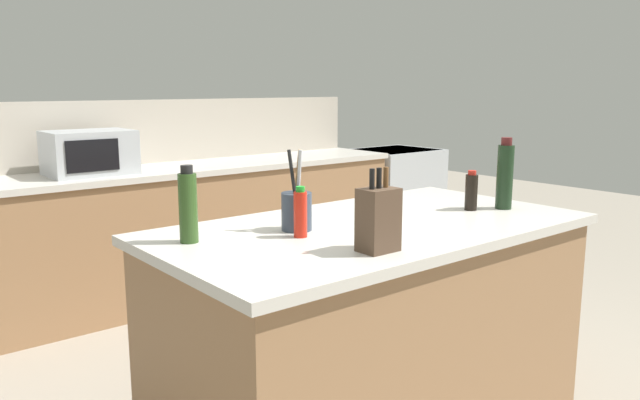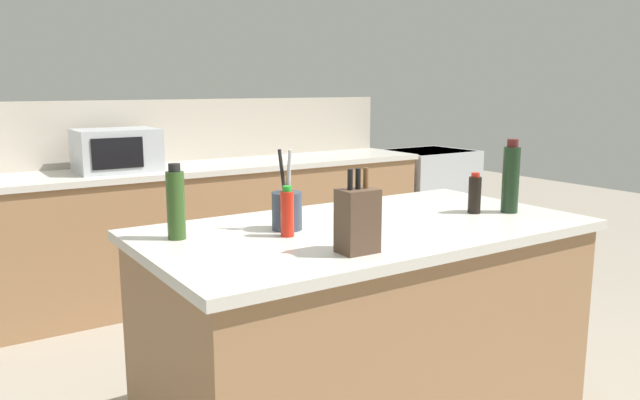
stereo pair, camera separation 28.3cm
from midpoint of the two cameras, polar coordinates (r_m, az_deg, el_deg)
name	(u,v)px [view 2 (the right image)]	position (r m, az deg, el deg)	size (l,w,h in m)	color
back_counter_run	(217,227)	(4.65, -7.72, -2.47)	(3.35, 0.66, 0.94)	#936B47
wall_backsplash	(197,130)	(4.83, -9.56, 6.35)	(3.31, 0.03, 0.46)	#B2A899
kitchen_island	(365,333)	(2.71, 7.22, -12.00)	(1.83, 0.98, 0.94)	#936B47
range_oven	(427,199)	(5.84, 11.13, 0.04)	(0.76, 0.65, 0.92)	#ADB2B7
microwave	(117,150)	(4.30, -16.33, 4.38)	(0.52, 0.39, 0.28)	#ADB2B7
knife_block	(358,220)	(2.13, 7.27, -1.87)	(0.13, 0.10, 0.29)	#4C3828
utensil_crock	(287,209)	(2.45, 0.25, -0.87)	(0.12, 0.12, 0.32)	#333D4C
hot_sauce_bottle	(287,213)	(2.34, 0.43, -1.21)	(0.05, 0.05, 0.19)	red
wine_bottle	(511,178)	(2.95, 19.71, 1.87)	(0.07, 0.07, 0.33)	black
olive_oil_bottle	(176,204)	(2.33, -9.70, -0.37)	(0.07, 0.07, 0.28)	#2D4C1E
soy_sauce_bottle	(475,194)	(2.89, 16.71, 0.49)	(0.06, 0.06, 0.18)	black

